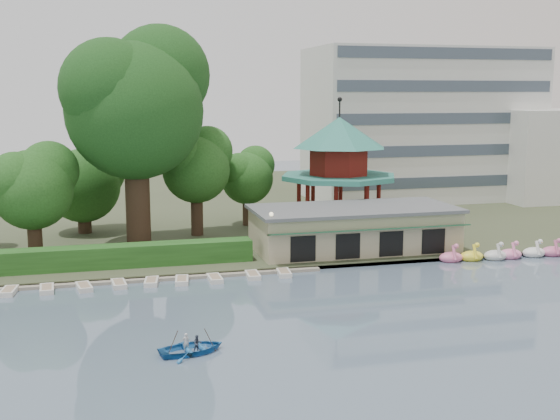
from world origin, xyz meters
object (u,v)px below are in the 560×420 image
object	(u,v)px
boathouse	(354,228)
big_tree	(136,99)
rowboat_with_passengers	(192,344)
pavilion	(339,161)
dock	(108,281)

from	to	relation	value
boathouse	big_tree	xyz separation A→B (m)	(-18.83, 6.23, 11.63)
boathouse	big_tree	bearing A→B (deg)	161.70
boathouse	rowboat_with_passengers	distance (m)	27.80
boathouse	pavilion	world-z (taller)	pavilion
pavilion	big_tree	xyz separation A→B (m)	(-20.83, -3.80, 6.51)
pavilion	big_tree	distance (m)	22.15
boathouse	rowboat_with_passengers	size ratio (longest dim) A/B	3.18
dock	pavilion	xyz separation A→B (m)	(24.00, 14.80, 7.36)
pavilion	dock	bearing A→B (deg)	-148.34
rowboat_with_passengers	big_tree	bearing A→B (deg)	92.40
big_tree	rowboat_with_passengers	bearing A→B (deg)	-87.60
rowboat_with_passengers	dock	bearing A→B (deg)	104.60
dock	big_tree	distance (m)	17.99
big_tree	rowboat_with_passengers	xyz separation A→B (m)	(1.16, -27.62, -13.45)
dock	pavilion	world-z (taller)	pavilion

